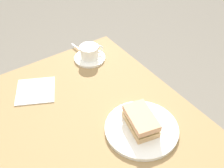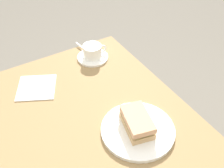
{
  "view_description": "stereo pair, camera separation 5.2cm",
  "coord_description": "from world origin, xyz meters",
  "px_view_note": "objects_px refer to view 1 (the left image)",
  "views": [
    {
      "loc": [
        -0.48,
        0.3,
        1.48
      ],
      "look_at": [
        0.19,
        -0.16,
        0.75
      ],
      "focal_mm": 44.15,
      "sensor_mm": 36.0,
      "label": 1
    },
    {
      "loc": [
        -0.51,
        0.26,
        1.48
      ],
      "look_at": [
        0.19,
        -0.16,
        0.75
      ],
      "focal_mm": 44.15,
      "sensor_mm": 36.0,
      "label": 2
    }
  ],
  "objects_px": {
    "dining_table": "(105,160)",
    "sandwich_front": "(141,121)",
    "spoon": "(80,50)",
    "coffee_saucer": "(90,58)",
    "sandwich_plate": "(142,129)",
    "coffee_cup": "(90,52)",
    "napkin": "(36,91)"
  },
  "relations": [
    {
      "from": "coffee_cup",
      "to": "spoon",
      "type": "height_order",
      "value": "coffee_cup"
    },
    {
      "from": "coffee_saucer",
      "to": "sandwich_plate",
      "type": "bearing_deg",
      "value": 171.78
    },
    {
      "from": "dining_table",
      "to": "spoon",
      "type": "distance_m",
      "value": 0.54
    },
    {
      "from": "coffee_cup",
      "to": "spoon",
      "type": "relative_size",
      "value": 1.12
    },
    {
      "from": "sandwich_front",
      "to": "napkin",
      "type": "distance_m",
      "value": 0.45
    },
    {
      "from": "sandwich_front",
      "to": "coffee_saucer",
      "type": "bearing_deg",
      "value": -8.41
    },
    {
      "from": "sandwich_plate",
      "to": "spoon",
      "type": "xyz_separation_m",
      "value": [
        0.53,
        -0.06,
        0.01
      ]
    },
    {
      "from": "napkin",
      "to": "sandwich_front",
      "type": "bearing_deg",
      "value": -149.91
    },
    {
      "from": "coffee_saucer",
      "to": "spoon",
      "type": "height_order",
      "value": "spoon"
    },
    {
      "from": "dining_table",
      "to": "sandwich_front",
      "type": "distance_m",
      "value": 0.21
    },
    {
      "from": "dining_table",
      "to": "sandwich_front",
      "type": "xyz_separation_m",
      "value": [
        -0.03,
        -0.13,
        0.17
      ]
    },
    {
      "from": "sandwich_plate",
      "to": "spoon",
      "type": "bearing_deg",
      "value": -6.14
    },
    {
      "from": "sandwich_front",
      "to": "coffee_saucer",
      "type": "height_order",
      "value": "sandwich_front"
    },
    {
      "from": "sandwich_front",
      "to": "napkin",
      "type": "xyz_separation_m",
      "value": [
        0.39,
        0.23,
        -0.04
      ]
    },
    {
      "from": "coffee_saucer",
      "to": "napkin",
      "type": "xyz_separation_m",
      "value": [
        -0.06,
        0.29,
        -0.0
      ]
    },
    {
      "from": "coffee_saucer",
      "to": "spoon",
      "type": "bearing_deg",
      "value": 6.36
    },
    {
      "from": "coffee_saucer",
      "to": "coffee_cup",
      "type": "relative_size",
      "value": 1.27
    },
    {
      "from": "sandwich_front",
      "to": "coffee_saucer",
      "type": "relative_size",
      "value": 1.08
    },
    {
      "from": "dining_table",
      "to": "spoon",
      "type": "xyz_separation_m",
      "value": [
        0.49,
        -0.18,
        0.14
      ]
    },
    {
      "from": "dining_table",
      "to": "sandwich_plate",
      "type": "height_order",
      "value": "sandwich_plate"
    },
    {
      "from": "coffee_saucer",
      "to": "spoon",
      "type": "xyz_separation_m",
      "value": [
        0.08,
        0.01,
        0.01
      ]
    },
    {
      "from": "spoon",
      "to": "coffee_cup",
      "type": "bearing_deg",
      "value": -172.5
    },
    {
      "from": "sandwich_front",
      "to": "napkin",
      "type": "height_order",
      "value": "sandwich_front"
    },
    {
      "from": "coffee_saucer",
      "to": "coffee_cup",
      "type": "height_order",
      "value": "coffee_cup"
    },
    {
      "from": "sandwich_plate",
      "to": "napkin",
      "type": "relative_size",
      "value": 1.71
    },
    {
      "from": "dining_table",
      "to": "sandwich_plate",
      "type": "distance_m",
      "value": 0.19
    },
    {
      "from": "napkin",
      "to": "sandwich_plate",
      "type": "bearing_deg",
      "value": -150.32
    },
    {
      "from": "dining_table",
      "to": "napkin",
      "type": "height_order",
      "value": "napkin"
    },
    {
      "from": "dining_table",
      "to": "napkin",
      "type": "xyz_separation_m",
      "value": [
        0.36,
        0.1,
        0.13
      ]
    },
    {
      "from": "sandwich_plate",
      "to": "coffee_saucer",
      "type": "bearing_deg",
      "value": -8.22
    },
    {
      "from": "dining_table",
      "to": "napkin",
      "type": "relative_size",
      "value": 7.17
    },
    {
      "from": "napkin",
      "to": "dining_table",
      "type": "bearing_deg",
      "value": -164.44
    }
  ]
}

